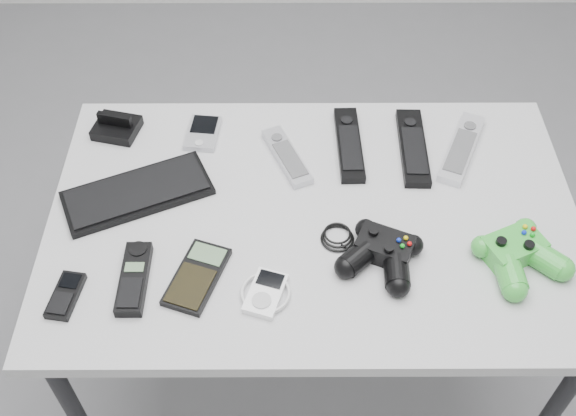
{
  "coord_description": "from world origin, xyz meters",
  "views": [
    {
      "loc": [
        -0.05,
        -0.95,
        1.69
      ],
      "look_at": [
        -0.05,
        -0.1,
        0.71
      ],
      "focal_mm": 42.0,
      "sensor_mm": 36.0,
      "label": 1
    }
  ],
  "objects_px": {
    "remote_silver_a": "(287,156)",
    "remote_black_b": "(413,147)",
    "desk": "(313,233)",
    "mobile_phone": "(65,295)",
    "mp3_player": "(266,293)",
    "controller_black": "(382,251)",
    "pda": "(203,133)",
    "cordless_handset": "(134,278)",
    "remote_silver_b": "(462,148)",
    "calculator": "(197,276)",
    "controller_green": "(519,253)",
    "remote_black_a": "(349,144)",
    "pda_keyboard": "(137,192)"
  },
  "relations": [
    {
      "from": "remote_silver_a",
      "to": "remote_black_b",
      "type": "distance_m",
      "value": 0.27
    },
    {
      "from": "controller_black",
      "to": "mobile_phone",
      "type": "bearing_deg",
      "value": -147.48
    },
    {
      "from": "cordless_handset",
      "to": "mp3_player",
      "type": "distance_m",
      "value": 0.24
    },
    {
      "from": "cordless_handset",
      "to": "remote_silver_b",
      "type": "bearing_deg",
      "value": 27.51
    },
    {
      "from": "pda_keyboard",
      "to": "mp3_player",
      "type": "bearing_deg",
      "value": -66.6
    },
    {
      "from": "remote_black_b",
      "to": "desk",
      "type": "bearing_deg",
      "value": -138.8
    },
    {
      "from": "mobile_phone",
      "to": "cordless_handset",
      "type": "relative_size",
      "value": 0.63
    },
    {
      "from": "remote_silver_b",
      "to": "calculator",
      "type": "height_order",
      "value": "remote_silver_b"
    },
    {
      "from": "remote_silver_a",
      "to": "mobile_phone",
      "type": "xyz_separation_m",
      "value": [
        -0.39,
        -0.34,
        -0.0
      ]
    },
    {
      "from": "cordless_handset",
      "to": "mp3_player",
      "type": "relative_size",
      "value": 1.6
    },
    {
      "from": "remote_black_a",
      "to": "cordless_handset",
      "type": "bearing_deg",
      "value": -140.94
    },
    {
      "from": "desk",
      "to": "calculator",
      "type": "distance_m",
      "value": 0.27
    },
    {
      "from": "desk",
      "to": "controller_green",
      "type": "bearing_deg",
      "value": -17.47
    },
    {
      "from": "remote_silver_b",
      "to": "cordless_handset",
      "type": "xyz_separation_m",
      "value": [
        -0.64,
        -0.33,
        0.0
      ]
    },
    {
      "from": "remote_black_b",
      "to": "remote_silver_a",
      "type": "bearing_deg",
      "value": -172.9
    },
    {
      "from": "pda_keyboard",
      "to": "pda",
      "type": "distance_m",
      "value": 0.21
    },
    {
      "from": "cordless_handset",
      "to": "calculator",
      "type": "bearing_deg",
      "value": 3.57
    },
    {
      "from": "remote_black_b",
      "to": "remote_silver_b",
      "type": "height_order",
      "value": "same"
    },
    {
      "from": "desk",
      "to": "pda",
      "type": "height_order",
      "value": "pda"
    },
    {
      "from": "mp3_player",
      "to": "controller_black",
      "type": "xyz_separation_m",
      "value": [
        0.21,
        0.08,
        0.02
      ]
    },
    {
      "from": "cordless_handset",
      "to": "mp3_player",
      "type": "bearing_deg",
      "value": -7.14
    },
    {
      "from": "remote_black_a",
      "to": "mobile_phone",
      "type": "bearing_deg",
      "value": -145.36
    },
    {
      "from": "pda_keyboard",
      "to": "remote_silver_b",
      "type": "bearing_deg",
      "value": -13.42
    },
    {
      "from": "mp3_player",
      "to": "remote_silver_a",
      "type": "bearing_deg",
      "value": 101.47
    },
    {
      "from": "calculator",
      "to": "mobile_phone",
      "type": "bearing_deg",
      "value": -150.57
    },
    {
      "from": "controller_green",
      "to": "remote_black_a",
      "type": "bearing_deg",
      "value": 108.75
    },
    {
      "from": "desk",
      "to": "mp3_player",
      "type": "relative_size",
      "value": 10.94
    },
    {
      "from": "remote_silver_b",
      "to": "mobile_phone",
      "type": "xyz_separation_m",
      "value": [
        -0.76,
        -0.37,
        -0.0
      ]
    },
    {
      "from": "desk",
      "to": "cordless_handset",
      "type": "height_order",
      "value": "cordless_handset"
    },
    {
      "from": "controller_green",
      "to": "pda_keyboard",
      "type": "bearing_deg",
      "value": 142.19
    },
    {
      "from": "remote_silver_a",
      "to": "remote_black_b",
      "type": "bearing_deg",
      "value": -17.68
    },
    {
      "from": "desk",
      "to": "mobile_phone",
      "type": "distance_m",
      "value": 0.49
    },
    {
      "from": "pda_keyboard",
      "to": "calculator",
      "type": "distance_m",
      "value": 0.24
    },
    {
      "from": "pda_keyboard",
      "to": "mobile_phone",
      "type": "relative_size",
      "value": 3.01
    },
    {
      "from": "remote_silver_a",
      "to": "calculator",
      "type": "xyz_separation_m",
      "value": [
        -0.16,
        -0.3,
        -0.0
      ]
    },
    {
      "from": "remote_black_a",
      "to": "controller_green",
      "type": "height_order",
      "value": "controller_green"
    },
    {
      "from": "remote_silver_a",
      "to": "cordless_handset",
      "type": "distance_m",
      "value": 0.41
    },
    {
      "from": "pda_keyboard",
      "to": "remote_silver_b",
      "type": "xyz_separation_m",
      "value": [
        0.67,
        0.12,
        0.0
      ]
    },
    {
      "from": "controller_green",
      "to": "controller_black",
      "type": "bearing_deg",
      "value": 154.02
    },
    {
      "from": "desk",
      "to": "remote_black_b",
      "type": "distance_m",
      "value": 0.29
    },
    {
      "from": "cordless_handset",
      "to": "remote_black_b",
      "type": "bearing_deg",
      "value": 32.08
    },
    {
      "from": "remote_black_a",
      "to": "mp3_player",
      "type": "distance_m",
      "value": 0.41
    },
    {
      "from": "desk",
      "to": "remote_silver_b",
      "type": "relative_size",
      "value": 4.82
    },
    {
      "from": "pda",
      "to": "mobile_phone",
      "type": "distance_m",
      "value": 0.47
    },
    {
      "from": "pda_keyboard",
      "to": "remote_black_a",
      "type": "relative_size",
      "value": 1.33
    },
    {
      "from": "pda_keyboard",
      "to": "remote_black_a",
      "type": "xyz_separation_m",
      "value": [
        0.43,
        0.14,
        0.0
      ]
    },
    {
      "from": "calculator",
      "to": "controller_black",
      "type": "xyz_separation_m",
      "value": [
        0.33,
        0.04,
        0.02
      ]
    },
    {
      "from": "desk",
      "to": "controller_black",
      "type": "height_order",
      "value": "controller_black"
    },
    {
      "from": "remote_silver_a",
      "to": "remote_black_a",
      "type": "xyz_separation_m",
      "value": [
        0.13,
        0.04,
        0.0
      ]
    },
    {
      "from": "pda_keyboard",
      "to": "controller_black",
      "type": "distance_m",
      "value": 0.5
    }
  ]
}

